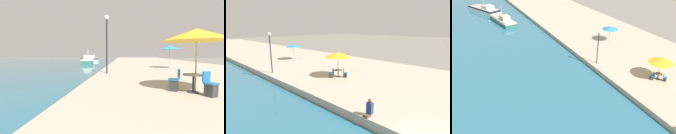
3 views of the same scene
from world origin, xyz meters
TOP-DOWN VIEW (x-y plane):
  - quay_promenade at (8.00, 37.00)m, footprint 16.00×90.00m
  - fishing_boat_near at (-5.82, 42.78)m, footprint 3.76×9.14m
  - fishing_boat_mid at (-7.71, 53.71)m, footprint 6.62×10.52m
  - cafe_umbrella_pink at (5.11, 11.54)m, footprint 2.82×2.82m
  - cafe_umbrella_white at (7.12, 23.51)m, footprint 2.53×2.53m
  - cafe_table at (4.96, 11.36)m, footprint 0.80×0.80m
  - cafe_chair_left at (4.30, 11.65)m, footprint 0.55×0.54m
  - cafe_chair_right at (5.33, 10.74)m, footprint 0.56×0.57m
  - lamppost at (0.84, 17.93)m, footprint 0.36×0.36m

SIDE VIEW (x-z plane):
  - quay_promenade at x=8.00m, z-range 0.00..0.62m
  - fishing_boat_mid at x=-7.71m, z-range -0.93..2.29m
  - fishing_boat_near at x=-5.82m, z-range -0.96..2.37m
  - cafe_chair_left at x=4.30m, z-range 0.49..1.40m
  - cafe_chair_right at x=5.33m, z-range 0.49..1.40m
  - cafe_table at x=4.96m, z-range 0.78..1.52m
  - cafe_umbrella_white at x=7.12m, z-range 1.63..4.10m
  - cafe_umbrella_pink at x=5.11m, z-range 1.65..4.22m
  - lamppost at x=0.84m, z-range 1.43..5.99m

